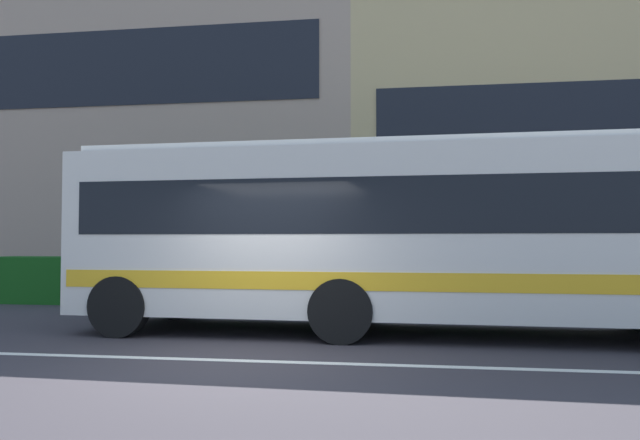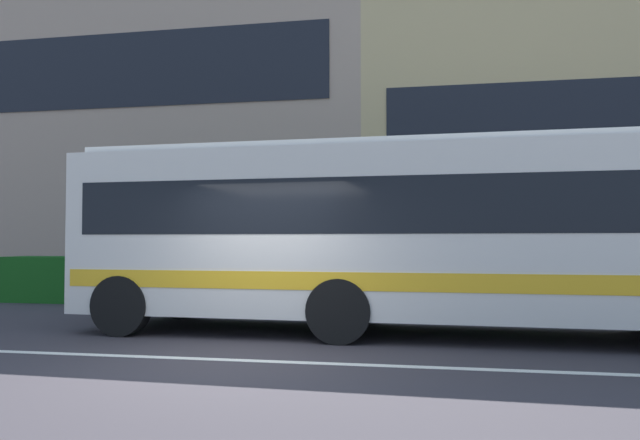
# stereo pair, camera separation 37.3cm
# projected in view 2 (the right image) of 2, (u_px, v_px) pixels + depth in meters

# --- Properties ---
(ground_plane) EXTENTS (160.00, 160.00, 0.00)m
(ground_plane) POSITION_uv_depth(u_px,v_px,m) (233.00, 360.00, 8.02)
(ground_plane) COLOR #353136
(lane_centre_line) EXTENTS (60.00, 0.16, 0.01)m
(lane_centre_line) POSITION_uv_depth(u_px,v_px,m) (233.00, 360.00, 8.02)
(lane_centre_line) COLOR silver
(lane_centre_line) RESTS_ON ground_plane
(hedge_row_far) EXTENTS (14.18, 1.10, 1.17)m
(hedge_row_far) POSITION_uv_depth(u_px,v_px,m) (271.00, 282.00, 14.83)
(hedge_row_far) COLOR #165017
(hedge_row_far) RESTS_ON ground_plane
(apartment_block_left) EXTENTS (24.73, 11.42, 12.62)m
(apartment_block_left) POSITION_uv_depth(u_px,v_px,m) (97.00, 134.00, 26.78)
(apartment_block_left) COLOR tan
(apartment_block_left) RESTS_ON ground_plane
(transit_bus) EXTENTS (10.74, 2.89, 3.19)m
(transit_bus) POSITION_uv_depth(u_px,v_px,m) (389.00, 230.00, 10.33)
(transit_bus) COLOR silver
(transit_bus) RESTS_ON ground_plane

